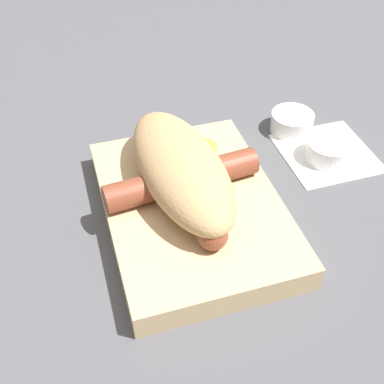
{
  "coord_description": "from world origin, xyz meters",
  "views": [
    {
      "loc": [
        0.33,
        -0.1,
        0.37
      ],
      "look_at": [
        0.0,
        0.0,
        0.04
      ],
      "focal_mm": 45.0,
      "sensor_mm": 36.0,
      "label": 1
    }
  ],
  "objects_px": {
    "food_tray": "(192,209)",
    "sausage": "(182,179)",
    "condiment_cup_far": "(292,123)",
    "condiment_cup_near": "(328,152)",
    "bread_roll": "(181,168)"
  },
  "relations": [
    {
      "from": "sausage",
      "to": "condiment_cup_near",
      "type": "bearing_deg",
      "value": 99.07
    },
    {
      "from": "bread_roll",
      "to": "sausage",
      "type": "distance_m",
      "value": 0.01
    },
    {
      "from": "condiment_cup_near",
      "to": "sausage",
      "type": "bearing_deg",
      "value": -80.93
    },
    {
      "from": "food_tray",
      "to": "condiment_cup_far",
      "type": "xyz_separation_m",
      "value": [
        -0.11,
        0.17,
        -0.0
      ]
    },
    {
      "from": "sausage",
      "to": "condiment_cup_near",
      "type": "distance_m",
      "value": 0.19
    },
    {
      "from": "bread_roll",
      "to": "sausage",
      "type": "bearing_deg",
      "value": 13.19
    },
    {
      "from": "food_tray",
      "to": "bread_roll",
      "type": "bearing_deg",
      "value": -162.97
    },
    {
      "from": "bread_roll",
      "to": "sausage",
      "type": "relative_size",
      "value": 1.05
    },
    {
      "from": "food_tray",
      "to": "sausage",
      "type": "distance_m",
      "value": 0.03
    },
    {
      "from": "food_tray",
      "to": "bread_roll",
      "type": "xyz_separation_m",
      "value": [
        -0.02,
        -0.01,
        0.04
      ]
    },
    {
      "from": "condiment_cup_near",
      "to": "condiment_cup_far",
      "type": "xyz_separation_m",
      "value": [
        -0.06,
        -0.02,
        0.0
      ]
    },
    {
      "from": "bread_roll",
      "to": "condiment_cup_near",
      "type": "xyz_separation_m",
      "value": [
        -0.03,
        0.19,
        -0.04
      ]
    },
    {
      "from": "food_tray",
      "to": "condiment_cup_far",
      "type": "distance_m",
      "value": 0.2
    },
    {
      "from": "food_tray",
      "to": "sausage",
      "type": "bearing_deg",
      "value": -162.47
    },
    {
      "from": "food_tray",
      "to": "bread_roll",
      "type": "distance_m",
      "value": 0.05
    }
  ]
}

